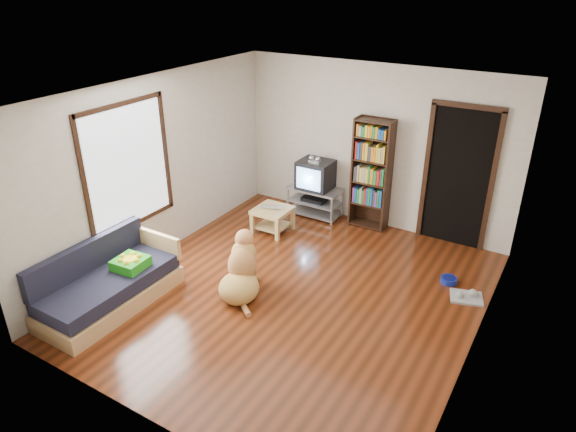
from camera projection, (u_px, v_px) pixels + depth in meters
The scene contains 18 objects.
ground at pixel (293, 293), 6.72m from camera, with size 5.00×5.00×0.00m, color #5E2510.
ceiling at pixel (294, 95), 5.59m from camera, with size 5.00×5.00×0.00m, color white.
wall_back at pixel (374, 147), 8.09m from camera, with size 4.50×4.50×0.00m, color beige.
wall_front at pixel (140, 310), 4.23m from camera, with size 4.50×4.50×0.00m, color beige.
wall_left at pixel (156, 169), 7.20m from camera, with size 5.00×5.00×0.00m, color beige.
wall_right at pixel (488, 251), 5.11m from camera, with size 5.00×5.00×0.00m, color beige.
green_cushion at pixel (131, 263), 6.48m from camera, with size 0.38×0.38×0.13m, color #1E961B.
laptop at pixel (272, 208), 8.12m from camera, with size 0.35×0.23×0.03m, color white.
dog_bowl at pixel (449, 280), 6.94m from camera, with size 0.22×0.22×0.08m, color navy.
grey_rag at pixel (466, 297), 6.62m from camera, with size 0.40×0.32×0.03m, color #9C9C9C.
window at pixel (128, 167), 6.72m from camera, with size 0.03×1.46×1.70m.
doorway at pixel (459, 174), 7.52m from camera, with size 1.03×0.05×2.19m.
tv_stand at pixel (315, 200), 8.76m from camera, with size 0.90×0.45×0.50m.
crt_tv at pixel (316, 174), 8.57m from camera, with size 0.55×0.52×0.58m.
bookshelf at pixel (372, 169), 8.07m from camera, with size 0.60×0.30×1.80m.
sofa at pixel (109, 286), 6.42m from camera, with size 0.80×1.80×0.80m.
coffee_table at pixel (273, 215), 8.20m from camera, with size 0.55×0.55×0.40m.
dog at pixel (241, 272), 6.62m from camera, with size 0.71×0.93×0.84m.
Camera 1 is at (2.83, -4.84, 3.85)m, focal length 32.00 mm.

